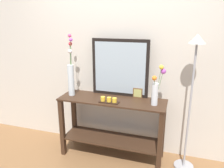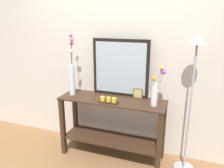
% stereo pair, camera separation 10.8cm
% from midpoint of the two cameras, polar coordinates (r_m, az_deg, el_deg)
% --- Properties ---
extents(ground_plane, '(7.00, 6.00, 0.02)m').
position_cam_midpoint_polar(ground_plane, '(3.18, 1.03, -18.05)').
color(ground_plane, brown).
extents(wall_back, '(6.40, 0.08, 2.70)m').
position_cam_midpoint_polar(wall_back, '(2.97, 3.27, 7.88)').
color(wall_back, beige).
rests_on(wall_back, ground).
extents(console_table, '(1.36, 0.42, 0.82)m').
position_cam_midpoint_polar(console_table, '(2.92, 1.08, -9.66)').
color(console_table, '#382316').
rests_on(console_table, ground).
extents(mirror_leaning, '(0.75, 0.03, 0.74)m').
position_cam_midpoint_polar(mirror_leaning, '(2.84, 3.29, 4.16)').
color(mirror_leaning, black).
rests_on(mirror_leaning, console_table).
extents(tall_vase_left, '(0.10, 0.16, 0.79)m').
position_cam_midpoint_polar(tall_vase_left, '(2.93, -9.34, 2.36)').
color(tall_vase_left, silver).
rests_on(tall_vase_left, console_table).
extents(vase_right, '(0.14, 0.19, 0.48)m').
position_cam_midpoint_polar(vase_right, '(2.60, 12.49, -1.27)').
color(vase_right, silver).
rests_on(vase_right, console_table).
extents(candle_tray, '(0.24, 0.09, 0.07)m').
position_cam_midpoint_polar(candle_tray, '(2.68, 0.19, -4.25)').
color(candle_tray, black).
rests_on(candle_tray, console_table).
extents(picture_frame_small, '(0.12, 0.01, 0.13)m').
position_cam_midpoint_polar(picture_frame_small, '(2.84, 7.83, -2.43)').
color(picture_frame_small, brown).
rests_on(picture_frame_small, console_table).
extents(floor_lamp, '(0.24, 0.24, 1.64)m').
position_cam_midpoint_polar(floor_lamp, '(2.61, 21.36, 0.17)').
color(floor_lamp, '#9E9EA3').
rests_on(floor_lamp, ground).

